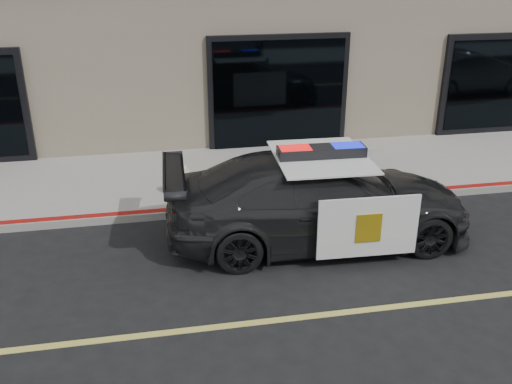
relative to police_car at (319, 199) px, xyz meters
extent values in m
plane|color=black|center=(1.33, -2.22, -0.78)|extent=(120.00, 120.00, 0.00)
cube|color=gray|center=(1.33, 3.03, -0.70)|extent=(60.00, 3.50, 0.15)
imported|color=black|center=(0.00, 0.00, -0.01)|extent=(2.51, 5.43, 1.53)
cube|color=white|center=(0.47, -1.12, -0.04)|extent=(1.64, 0.09, 1.02)
cube|color=white|center=(0.55, 1.08, -0.04)|extent=(1.64, 0.09, 1.02)
cube|color=white|center=(0.00, 0.00, 0.77)|extent=(1.60, 1.89, 0.03)
cube|color=gold|center=(0.47, -1.15, -0.04)|extent=(0.41, 0.03, 0.49)
cube|color=black|center=(0.00, 0.00, 0.86)|extent=(1.48, 0.43, 0.18)
cube|color=red|center=(-0.45, 0.02, 0.87)|extent=(0.52, 0.35, 0.17)
cube|color=#0C19CC|center=(0.44, -0.02, 0.87)|extent=(0.52, 0.35, 0.17)
cylinder|color=beige|center=(-2.23, 1.90, -0.59)|extent=(0.33, 0.33, 0.07)
cylinder|color=beige|center=(-2.23, 1.90, -0.33)|extent=(0.24, 0.24, 0.45)
cylinder|color=beige|center=(-2.23, 1.90, -0.08)|extent=(0.28, 0.28, 0.05)
sphere|color=beige|center=(-2.23, 1.90, -0.03)|extent=(0.21, 0.21, 0.21)
cylinder|color=beige|center=(-2.23, 1.90, 0.06)|extent=(0.06, 0.06, 0.06)
cylinder|color=beige|center=(-2.23, 2.05, -0.26)|extent=(0.12, 0.11, 0.12)
cylinder|color=beige|center=(-2.23, 1.74, -0.26)|extent=(0.12, 0.11, 0.12)
cylinder|color=beige|center=(-2.23, 1.72, -0.33)|extent=(0.15, 0.13, 0.15)
camera|label=1|loc=(-2.72, -8.61, 4.05)|focal=40.00mm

